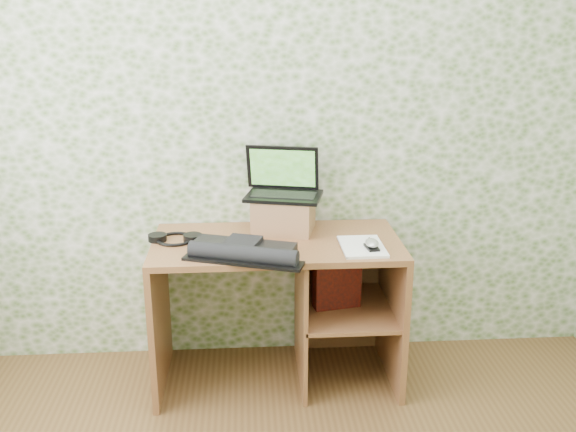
{
  "coord_description": "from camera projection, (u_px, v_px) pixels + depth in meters",
  "views": [
    {
      "loc": [
        -0.14,
        -1.47,
        1.82
      ],
      "look_at": [
        0.05,
        1.39,
        0.89
      ],
      "focal_mm": 40.0,
      "sensor_mm": 36.0,
      "label": 1
    }
  ],
  "objects": [
    {
      "name": "notepad",
      "position": [
        362.0,
        247.0,
        3.0
      ],
      "size": [
        0.2,
        0.28,
        0.01
      ],
      "primitive_type": "cube",
      "rotation": [
        0.0,
        0.0,
        0.01
      ],
      "color": "white",
      "rests_on": "desk"
    },
    {
      "name": "red_box",
      "position": [
        337.0,
        281.0,
        3.19
      ],
      "size": [
        0.24,
        0.12,
        0.28
      ],
      "primitive_type": "cube",
      "rotation": [
        0.0,
        0.0,
        0.19
      ],
      "color": "maroon",
      "rests_on": "desk"
    },
    {
      "name": "wall_back",
      "position": [
        273.0,
        117.0,
        3.23
      ],
      "size": [
        3.5,
        0.0,
        3.5
      ],
      "primitive_type": "plane",
      "rotation": [
        1.57,
        0.0,
        0.0
      ],
      "color": "silver",
      "rests_on": "ground"
    },
    {
      "name": "riser",
      "position": [
        284.0,
        214.0,
        3.21
      ],
      "size": [
        0.34,
        0.3,
        0.17
      ],
      "primitive_type": "cube",
      "rotation": [
        0.0,
        0.0,
        -0.24
      ],
      "color": "#A46D49",
      "rests_on": "desk"
    },
    {
      "name": "desk",
      "position": [
        292.0,
        289.0,
        3.22
      ],
      "size": [
        1.2,
        0.6,
        0.75
      ],
      "color": "brown",
      "rests_on": "floor"
    },
    {
      "name": "laptop",
      "position": [
        283.0,
        185.0,
        3.21
      ],
      "size": [
        0.42,
        0.34,
        0.25
      ],
      "rotation": [
        0.0,
        0.0,
        -0.24
      ],
      "color": "black",
      "rests_on": "riser"
    },
    {
      "name": "keyboard",
      "position": [
        243.0,
        251.0,
        2.9
      ],
      "size": [
        0.55,
        0.43,
        0.08
      ],
      "rotation": [
        0.0,
        0.0,
        -0.33
      ],
      "color": "black",
      "rests_on": "desk"
    },
    {
      "name": "headphones",
      "position": [
        175.0,
        238.0,
        3.1
      ],
      "size": [
        0.26,
        0.2,
        0.03
      ],
      "rotation": [
        0.0,
        0.0,
        -0.07
      ],
      "color": "black",
      "rests_on": "desk"
    },
    {
      "name": "pen",
      "position": [
        373.0,
        243.0,
        3.03
      ],
      "size": [
        0.02,
        0.13,
        0.01
      ],
      "primitive_type": "cylinder",
      "rotation": [
        1.57,
        0.0,
        0.07
      ],
      "color": "black",
      "rests_on": "notepad"
    },
    {
      "name": "mouse",
      "position": [
        372.0,
        245.0,
        2.96
      ],
      "size": [
        0.07,
        0.1,
        0.03
      ],
      "primitive_type": "ellipsoid",
      "rotation": [
        0.0,
        0.0,
        0.12
      ],
      "color": "silver",
      "rests_on": "notepad"
    }
  ]
}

